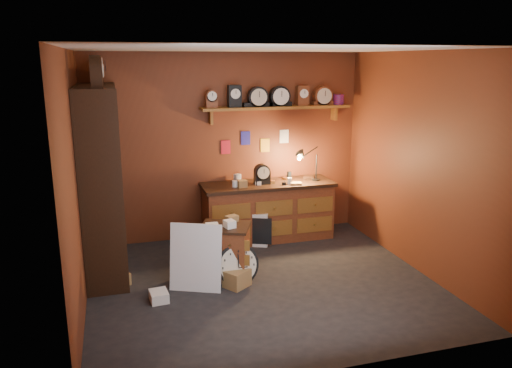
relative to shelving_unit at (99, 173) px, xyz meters
The scene contains 11 objects.
floor 2.40m from the shelving_unit, 28.68° to the right, with size 4.00×4.00×0.00m, color black.
room_shell 2.09m from the shelving_unit, 25.39° to the right, with size 4.02×3.62×2.71m.
shelving_unit is the anchor object (origin of this frame).
workbench 2.50m from the shelving_unit, 12.03° to the left, with size 1.93×0.66×1.36m.
low_cabinet 1.80m from the shelving_unit, 25.16° to the right, with size 0.72×0.68×0.75m.
big_round_clock 2.03m from the shelving_unit, 31.35° to the right, with size 0.50×0.17×0.50m.
white_panel 1.85m from the shelving_unit, 41.76° to the right, with size 0.60×0.03×0.80m, color silver.
mini_fridge 2.34m from the shelving_unit, 11.28° to the left, with size 0.61×0.63×0.48m.
floor_box_a 1.31m from the shelving_unit, 75.55° to the right, with size 0.23×0.20×0.14m, color olive.
floor_box_b 1.71m from the shelving_unit, 62.63° to the right, with size 0.19×0.23×0.11m, color white.
floor_box_c 2.11m from the shelving_unit, 33.17° to the right, with size 0.27×0.23×0.21m, color olive.
Camera 1 is at (-1.60, -5.24, 2.59)m, focal length 35.00 mm.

